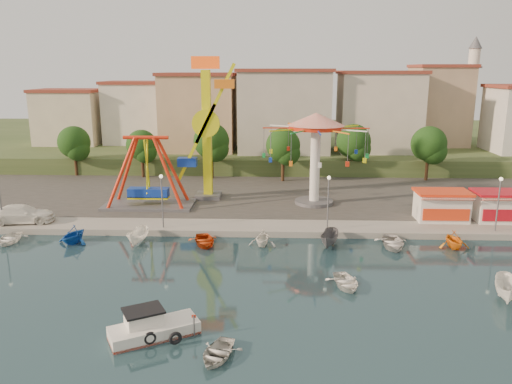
{
  "coord_description": "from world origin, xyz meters",
  "views": [
    {
      "loc": [
        2.82,
        -33.25,
        15.64
      ],
      "look_at": [
        1.06,
        14.0,
        4.0
      ],
      "focal_mm": 35.0,
      "sensor_mm": 36.0,
      "label": 1
    }
  ],
  "objects_px": {
    "rowboat_a": "(346,282)",
    "skiff": "(507,289)",
    "cabin_motorboat": "(152,329)",
    "kamikaze_tower": "(209,132)",
    "van": "(22,214)",
    "pirate_ship_ride": "(147,173)",
    "wave_swinger": "(316,138)"
  },
  "relations": [
    {
      "from": "pirate_ship_ride",
      "to": "wave_swinger",
      "type": "relative_size",
      "value": 0.86
    },
    {
      "from": "van",
      "to": "pirate_ship_ride",
      "type": "bearing_deg",
      "value": -69.15
    },
    {
      "from": "cabin_motorboat",
      "to": "skiff",
      "type": "relative_size",
      "value": 1.41
    },
    {
      "from": "wave_swinger",
      "to": "van",
      "type": "bearing_deg",
      "value": -164.17
    },
    {
      "from": "pirate_ship_ride",
      "to": "skiff",
      "type": "bearing_deg",
      "value": -34.91
    },
    {
      "from": "cabin_motorboat",
      "to": "van",
      "type": "xyz_separation_m",
      "value": [
        -18.07,
        20.37,
        1.01
      ]
    },
    {
      "from": "skiff",
      "to": "van",
      "type": "xyz_separation_m",
      "value": [
        -41.62,
        14.54,
        0.74
      ]
    },
    {
      "from": "wave_swinger",
      "to": "van",
      "type": "distance_m",
      "value": 31.84
    },
    {
      "from": "van",
      "to": "cabin_motorboat",
      "type": "bearing_deg",
      "value": -148.31
    },
    {
      "from": "kamikaze_tower",
      "to": "wave_swinger",
      "type": "height_order",
      "value": "kamikaze_tower"
    },
    {
      "from": "rowboat_a",
      "to": "skiff",
      "type": "xyz_separation_m",
      "value": [
        10.91,
        -1.69,
        0.4
      ]
    },
    {
      "from": "pirate_ship_ride",
      "to": "wave_swinger",
      "type": "xyz_separation_m",
      "value": [
        18.73,
        1.82,
        3.8
      ]
    },
    {
      "from": "cabin_motorboat",
      "to": "rowboat_a",
      "type": "relative_size",
      "value": 1.61
    },
    {
      "from": "pirate_ship_ride",
      "to": "van",
      "type": "xyz_separation_m",
      "value": [
        -11.22,
        -6.67,
        -2.89
      ]
    },
    {
      "from": "kamikaze_tower",
      "to": "rowboat_a",
      "type": "relative_size",
      "value": 4.76
    },
    {
      "from": "wave_swinger",
      "to": "rowboat_a",
      "type": "relative_size",
      "value": 3.34
    },
    {
      "from": "van",
      "to": "kamikaze_tower",
      "type": "bearing_deg",
      "value": -69.09
    },
    {
      "from": "kamikaze_tower",
      "to": "cabin_motorboat",
      "type": "height_order",
      "value": "kamikaze_tower"
    },
    {
      "from": "wave_swinger",
      "to": "skiff",
      "type": "distance_m",
      "value": 26.87
    },
    {
      "from": "cabin_motorboat",
      "to": "rowboat_a",
      "type": "distance_m",
      "value": 14.7
    },
    {
      "from": "cabin_motorboat",
      "to": "van",
      "type": "distance_m",
      "value": 27.25
    },
    {
      "from": "wave_swinger",
      "to": "skiff",
      "type": "bearing_deg",
      "value": -63.13
    },
    {
      "from": "pirate_ship_ride",
      "to": "cabin_motorboat",
      "type": "height_order",
      "value": "pirate_ship_ride"
    },
    {
      "from": "kamikaze_tower",
      "to": "van",
      "type": "bearing_deg",
      "value": -149.21
    },
    {
      "from": "kamikaze_tower",
      "to": "pirate_ship_ride",
      "type": "bearing_deg",
      "value": -149.12
    },
    {
      "from": "cabin_motorboat",
      "to": "skiff",
      "type": "distance_m",
      "value": 24.26
    },
    {
      "from": "rowboat_a",
      "to": "skiff",
      "type": "bearing_deg",
      "value": -19.52
    },
    {
      "from": "wave_swinger",
      "to": "cabin_motorboat",
      "type": "distance_m",
      "value": 32.15
    },
    {
      "from": "rowboat_a",
      "to": "cabin_motorboat",
      "type": "bearing_deg",
      "value": -159.96
    },
    {
      "from": "cabin_motorboat",
      "to": "rowboat_a",
      "type": "height_order",
      "value": "cabin_motorboat"
    },
    {
      "from": "kamikaze_tower",
      "to": "van",
      "type": "distance_m",
      "value": 21.75
    },
    {
      "from": "skiff",
      "to": "van",
      "type": "bearing_deg",
      "value": 179.37
    }
  ]
}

